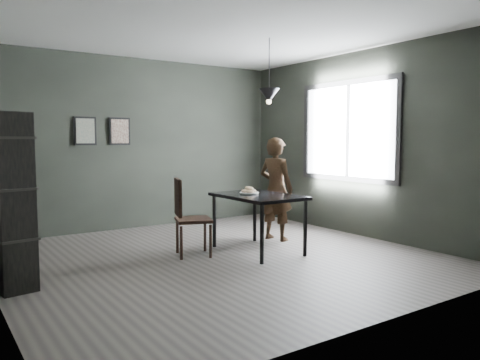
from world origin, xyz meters
TOP-DOWN VIEW (x-y plane):
  - ground at (0.00, 0.00)m, footprint 5.00×5.00m
  - back_wall at (0.00, 2.50)m, footprint 5.00×0.10m
  - ceiling at (0.00, 0.00)m, footprint 5.00×5.00m
  - window_assembly at (2.47, 0.20)m, footprint 0.04×1.96m
  - cafe_table at (0.60, 0.00)m, footprint 0.80×1.20m
  - white_plate at (0.56, 0.14)m, footprint 0.23×0.23m
  - donut_pile at (0.56, 0.14)m, footprint 0.19×0.20m
  - woman at (1.24, 0.43)m, footprint 0.50×0.63m
  - wood_chair at (-0.29, 0.31)m, footprint 0.54×0.54m
  - shelf_unit at (-2.32, 0.12)m, footprint 0.41×0.62m
  - pendant_lamp at (0.85, 0.10)m, footprint 0.28×0.28m
  - framed_print_left at (-0.90, 2.47)m, footprint 0.34×0.04m
  - framed_print_right at (-0.35, 2.47)m, footprint 0.34×0.04m

SIDE VIEW (x-z plane):
  - ground at x=0.00m, z-range 0.00..0.00m
  - wood_chair at x=-0.29m, z-range 0.07..1.05m
  - cafe_table at x=0.60m, z-range 0.30..1.05m
  - woman at x=1.24m, z-range 0.00..1.50m
  - white_plate at x=0.56m, z-range 0.75..0.76m
  - donut_pile at x=0.56m, z-range 0.75..0.84m
  - shelf_unit at x=-2.32m, z-range 0.00..1.72m
  - back_wall at x=0.00m, z-range 0.00..2.80m
  - window_assembly at x=2.47m, z-range 0.82..2.38m
  - framed_print_left at x=-0.90m, z-range 1.38..1.82m
  - framed_print_right at x=-0.35m, z-range 1.38..1.82m
  - pendant_lamp at x=0.85m, z-range 1.62..2.48m
  - ceiling at x=0.00m, z-range 2.79..2.81m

